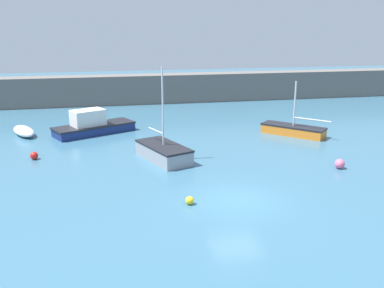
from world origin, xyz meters
name	(u,v)px	position (x,y,z in m)	size (l,w,h in m)	color
ground_plane	(237,203)	(0.00, 0.00, -0.10)	(120.00, 120.00, 0.20)	#38667F
harbor_breakwater	(161,88)	(0.00, 27.23, 1.50)	(55.14, 2.41, 3.00)	#66605B
cabin_cruiser_white	(92,125)	(-7.04, 14.70, 0.67)	(6.49, 4.61, 1.91)	navy
open_tender_yellow	(24,131)	(-12.15, 15.23, 0.33)	(2.52, 3.51, 0.66)	white
sailboat_short_mast	(293,130)	(7.97, 11.20, 0.40)	(4.38, 4.48, 4.12)	orange
sailboat_tall_mast	(164,152)	(-2.56, 7.07, 0.51)	(3.28, 4.61, 5.77)	gray
mooring_buoy_yellow	(190,200)	(-2.31, 0.03, 0.20)	(0.40, 0.40, 0.40)	yellow
mooring_buoy_pink	(340,164)	(7.33, 3.33, 0.29)	(0.57, 0.57, 0.57)	#EA668C
mooring_buoy_red	(34,156)	(-10.51, 8.78, 0.25)	(0.49, 0.49, 0.49)	red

